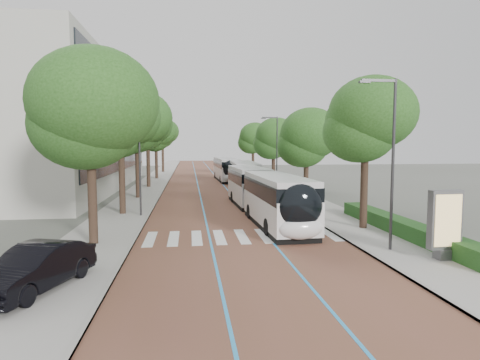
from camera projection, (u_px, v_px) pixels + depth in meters
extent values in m
plane|color=#51544C|center=(241.00, 241.00, 21.22)|extent=(160.00, 160.00, 0.00)
cube|color=brown|center=(207.00, 179.00, 60.75)|extent=(11.00, 140.00, 0.02)
cube|color=#999590|center=(157.00, 179.00, 59.80)|extent=(4.00, 140.00, 0.12)
cube|color=#999590|center=(256.00, 178.00, 61.68)|extent=(4.00, 140.00, 0.12)
cube|color=gray|center=(170.00, 179.00, 60.04)|extent=(0.20, 140.00, 0.14)
cube|color=gray|center=(244.00, 178.00, 61.45)|extent=(0.20, 140.00, 0.14)
cube|color=silver|center=(150.00, 239.00, 21.60)|extent=(0.55, 3.60, 0.01)
cube|color=silver|center=(174.00, 238.00, 21.76)|extent=(0.55, 3.60, 0.01)
cube|color=silver|center=(197.00, 238.00, 21.91)|extent=(0.55, 3.60, 0.01)
cube|color=silver|center=(220.00, 237.00, 22.07)|extent=(0.55, 3.60, 0.01)
cube|color=silver|center=(242.00, 236.00, 22.23)|extent=(0.55, 3.60, 0.01)
cube|color=silver|center=(264.00, 236.00, 22.39)|extent=(0.55, 3.60, 0.01)
cube|color=silver|center=(286.00, 235.00, 22.54)|extent=(0.55, 3.60, 0.01)
cube|color=silver|center=(307.00, 234.00, 22.70)|extent=(0.55, 3.60, 0.01)
cube|color=silver|center=(329.00, 234.00, 22.86)|extent=(0.55, 3.60, 0.01)
cube|color=#2A91D3|center=(196.00, 179.00, 60.54)|extent=(0.12, 126.00, 0.01)
cube|color=#2A91D3|center=(218.00, 178.00, 60.95)|extent=(0.12, 126.00, 0.01)
cube|color=#9D9B92|center=(41.00, 128.00, 45.83)|extent=(18.00, 40.00, 14.00)
cube|color=black|center=(123.00, 163.00, 47.31)|extent=(0.12, 38.00, 1.60)
cube|color=black|center=(122.00, 135.00, 47.03)|extent=(0.12, 38.00, 1.60)
cube|color=black|center=(121.00, 108.00, 46.76)|extent=(0.12, 38.00, 1.60)
cube|color=black|center=(121.00, 82.00, 46.49)|extent=(0.12, 38.00, 1.60)
cube|color=#1A3B14|center=(402.00, 227.00, 22.32)|extent=(1.20, 14.00, 0.80)
cylinder|color=#333235|center=(393.00, 166.00, 18.75)|extent=(0.14, 0.14, 8.00)
cube|color=#333235|center=(379.00, 81.00, 18.31)|extent=(1.70, 0.12, 0.12)
cube|color=#333235|center=(364.00, 82.00, 18.23)|extent=(0.50, 0.20, 0.10)
cylinder|color=#333235|center=(277.00, 154.00, 43.45)|extent=(0.14, 0.14, 8.00)
cube|color=#333235|center=(270.00, 118.00, 43.01)|extent=(1.70, 0.12, 0.12)
cube|color=#333235|center=(263.00, 118.00, 42.93)|extent=(0.50, 0.20, 0.10)
cylinder|color=#333235|center=(140.00, 159.00, 28.00)|extent=(0.14, 0.14, 8.00)
cylinder|color=black|center=(92.00, 200.00, 20.07)|extent=(0.44, 0.44, 4.68)
ellipsoid|color=#1F4717|center=(90.00, 114.00, 19.70)|extent=(6.23, 6.23, 5.30)
cylinder|color=black|center=(122.00, 184.00, 28.97)|extent=(0.44, 0.44, 4.60)
ellipsoid|color=#1F4717|center=(121.00, 125.00, 28.60)|extent=(5.14, 5.14, 4.37)
cylinder|color=black|center=(138.00, 173.00, 37.85)|extent=(0.44, 0.44, 4.96)
ellipsoid|color=#1F4717|center=(137.00, 125.00, 37.45)|extent=(6.08, 6.08, 5.16)
cylinder|color=black|center=(148.00, 167.00, 47.73)|extent=(0.44, 0.44, 4.89)
ellipsoid|color=#1F4717|center=(148.00, 130.00, 47.35)|extent=(5.33, 5.33, 4.53)
cylinder|color=black|center=(156.00, 163.00, 59.60)|extent=(0.44, 0.44, 4.67)
ellipsoid|color=#1F4717|center=(156.00, 135.00, 59.23)|extent=(5.53, 5.53, 4.70)
cylinder|color=black|center=(163.00, 159.00, 74.41)|extent=(0.44, 0.44, 4.96)
ellipsoid|color=#1F4717|center=(162.00, 135.00, 74.02)|extent=(5.48, 5.48, 4.66)
cylinder|color=black|center=(364.00, 192.00, 23.97)|extent=(0.44, 0.44, 4.51)
ellipsoid|color=#1F4717|center=(366.00, 123.00, 23.61)|extent=(5.09, 5.09, 4.33)
cylinder|color=black|center=(306.00, 180.00, 35.85)|extent=(0.44, 0.44, 3.90)
ellipsoid|color=#1F4717|center=(307.00, 140.00, 35.54)|extent=(5.35, 5.35, 4.54)
cylinder|color=black|center=(273.00, 170.00, 49.68)|extent=(0.44, 0.44, 4.02)
ellipsoid|color=#1F4717|center=(274.00, 140.00, 49.36)|extent=(5.17, 5.17, 4.39)
cylinder|color=black|center=(253.00, 163.00, 65.48)|extent=(0.44, 0.44, 4.24)
ellipsoid|color=#1F4717|center=(253.00, 139.00, 65.15)|extent=(5.09, 5.09, 4.33)
cylinder|color=black|center=(260.00, 190.00, 29.75)|extent=(2.33, 0.99, 2.30)
cube|color=silver|center=(277.00, 207.00, 24.76)|extent=(2.86, 9.45, 1.82)
cube|color=black|center=(277.00, 189.00, 24.66)|extent=(2.89, 9.26, 0.97)
cube|color=silver|center=(277.00, 178.00, 24.60)|extent=(2.80, 9.26, 0.31)
cube|color=black|center=(277.00, 224.00, 24.85)|extent=(2.79, 9.07, 0.35)
cube|color=silver|center=(249.00, 190.00, 34.04)|extent=(2.80, 7.83, 1.82)
cube|color=black|center=(249.00, 177.00, 33.94)|extent=(2.83, 7.68, 0.97)
cube|color=silver|center=(249.00, 169.00, 33.89)|extent=(2.74, 7.67, 0.31)
cube|color=black|center=(249.00, 203.00, 34.14)|extent=(2.73, 7.52, 0.35)
ellipsoid|color=black|center=(300.00, 206.00, 20.24)|extent=(2.39, 1.19, 2.28)
ellipsoid|color=silver|center=(300.00, 228.00, 20.29)|extent=(2.39, 1.09, 1.14)
cylinder|color=black|center=(268.00, 227.00, 22.40)|extent=(0.34, 1.01, 1.00)
cylinder|color=black|center=(307.00, 226.00, 22.77)|extent=(0.34, 1.01, 1.00)
cylinder|color=black|center=(233.00, 197.00, 35.57)|extent=(0.34, 1.01, 1.00)
cylinder|color=black|center=(258.00, 196.00, 35.94)|extent=(0.34, 1.01, 1.00)
cylinder|color=black|center=(250.00, 211.00, 27.67)|extent=(0.34, 1.01, 1.00)
cylinder|color=black|center=(282.00, 211.00, 28.03)|extent=(0.34, 1.01, 1.00)
cube|color=silver|center=(244.00, 179.00, 44.45)|extent=(3.03, 12.10, 1.82)
cube|color=black|center=(244.00, 169.00, 44.35)|extent=(3.06, 11.86, 0.97)
cube|color=silver|center=(244.00, 163.00, 44.29)|extent=(2.97, 11.86, 0.31)
cube|color=black|center=(244.00, 189.00, 44.54)|extent=(2.96, 11.62, 0.35)
ellipsoid|color=black|center=(250.00, 177.00, 38.58)|extent=(2.40, 1.20, 2.28)
ellipsoid|color=silver|center=(250.00, 189.00, 38.63)|extent=(2.39, 1.10, 1.14)
cylinder|color=black|center=(236.00, 190.00, 40.85)|extent=(0.34, 1.01, 1.00)
cylinder|color=black|center=(258.00, 190.00, 41.03)|extent=(0.34, 1.01, 1.00)
cylinder|color=black|center=(232.00, 183.00, 48.20)|extent=(0.34, 1.01, 1.00)
cylinder|color=black|center=(250.00, 183.00, 48.38)|extent=(0.34, 1.01, 1.00)
cube|color=silver|center=(226.00, 172.00, 57.48)|extent=(2.86, 12.07, 1.82)
cube|color=black|center=(226.00, 164.00, 57.38)|extent=(2.89, 11.83, 0.97)
cube|color=silver|center=(226.00, 159.00, 57.32)|extent=(2.80, 11.83, 0.31)
cube|color=black|center=(226.00, 179.00, 57.57)|extent=(2.80, 11.59, 0.35)
ellipsoid|color=black|center=(232.00, 169.00, 51.66)|extent=(2.38, 1.17, 2.28)
ellipsoid|color=silver|center=(232.00, 178.00, 51.71)|extent=(2.38, 1.07, 1.14)
cylinder|color=black|center=(221.00, 179.00, 53.83)|extent=(0.33, 1.01, 1.00)
cylinder|color=black|center=(238.00, 179.00, 54.18)|extent=(0.33, 1.01, 1.00)
cylinder|color=black|center=(216.00, 175.00, 61.11)|extent=(0.33, 1.01, 1.00)
cylinder|color=black|center=(230.00, 175.00, 61.46)|extent=(0.33, 1.01, 1.00)
cube|color=#59595B|center=(443.00, 254.00, 17.44)|extent=(0.70, 0.59, 0.45)
cube|color=#59595B|center=(445.00, 220.00, 17.31)|extent=(1.47, 0.45, 2.58)
cube|color=#DAB973|center=(448.00, 221.00, 17.10)|extent=(1.23, 0.07, 2.24)
imported|color=black|center=(37.00, 268.00, 13.68)|extent=(3.12, 5.02, 1.56)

